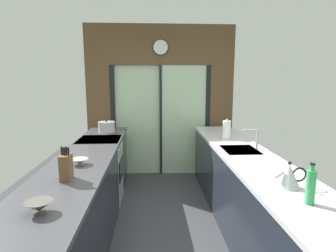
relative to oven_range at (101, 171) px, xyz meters
The scene contains 13 objects.
ground_plane 1.21m from the oven_range, 35.58° to the right, with size 5.04×7.60×0.02m, color #38383D.
back_wall_unit 1.81m from the oven_range, 51.68° to the left, with size 2.64×0.12×2.70m.
left_counter_run 1.12m from the oven_range, 90.08° to the right, with size 0.62×3.80×0.92m.
right_counter_run 2.05m from the oven_range, 27.56° to the right, with size 0.62×3.80×0.92m.
sink_faucet 2.18m from the oven_range, 19.61° to the right, with size 0.19×0.02×0.25m.
oven_range is the anchor object (origin of this frame).
mixing_bowl_near 2.24m from the oven_range, 89.52° to the right, with size 0.17×0.17×0.08m.
mixing_bowl_far 1.29m from the oven_range, 89.11° to the right, with size 0.18×0.18×0.06m.
knife_block 1.70m from the oven_range, 89.34° to the right, with size 0.08×0.14×0.29m.
stock_pot 0.77m from the oven_range, 88.06° to the left, with size 0.27×0.27×0.19m.
kettle 2.66m from the oven_range, 46.19° to the right, with size 0.26×0.18×0.21m.
soap_bottle 2.88m from the oven_range, 50.37° to the right, with size 0.06×0.06×0.29m.
paper_towel_roll 1.89m from the oven_range, ahead, with size 0.13×0.13×0.28m.
Camera 1 is at (-0.17, -2.62, 1.76)m, focal length 29.64 mm.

